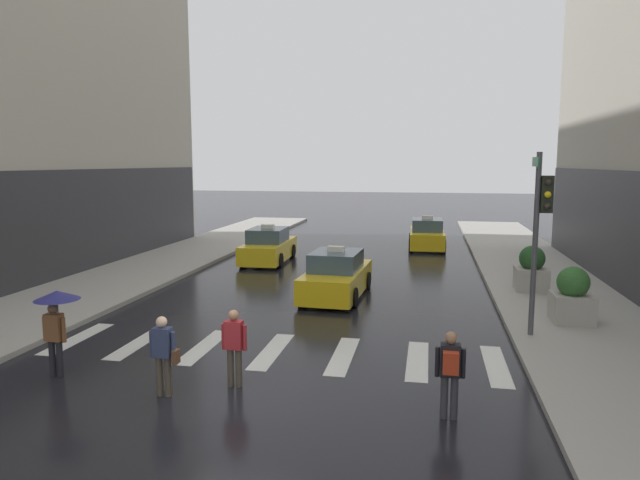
% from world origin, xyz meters
% --- Properties ---
extents(ground_plane, '(160.00, 160.00, 0.00)m').
position_xyz_m(ground_plane, '(0.00, 0.00, 0.00)').
color(ground_plane, black).
extents(crosswalk_markings, '(11.30, 2.80, 0.01)m').
position_xyz_m(crosswalk_markings, '(-0.00, 3.00, 0.00)').
color(crosswalk_markings, silver).
rests_on(crosswalk_markings, ground).
extents(traffic_light_pole, '(0.44, 0.84, 4.80)m').
position_xyz_m(traffic_light_pole, '(6.60, 5.15, 3.26)').
color(traffic_light_pole, '#47474C').
rests_on(traffic_light_pole, curb_right).
extents(taxi_lead, '(2.11, 4.62, 1.80)m').
position_xyz_m(taxi_lead, '(0.65, 9.05, 0.72)').
color(taxi_lead, yellow).
rests_on(taxi_lead, ground).
extents(taxi_second, '(2.02, 4.58, 1.80)m').
position_xyz_m(taxi_second, '(-3.64, 15.36, 0.72)').
color(taxi_second, yellow).
rests_on(taxi_second, ground).
extents(taxi_third, '(2.02, 4.58, 1.80)m').
position_xyz_m(taxi_third, '(3.70, 21.26, 0.72)').
color(taxi_third, yellow).
rests_on(taxi_third, ground).
extents(pedestrian_with_umbrella, '(0.96, 0.96, 1.94)m').
position_xyz_m(pedestrian_with_umbrella, '(-4.12, 0.46, 1.52)').
color(pedestrian_with_umbrella, black).
rests_on(pedestrian_with_umbrella, ground).
extents(pedestrian_with_backpack, '(0.55, 0.43, 1.65)m').
position_xyz_m(pedestrian_with_backpack, '(4.23, -0.07, 0.97)').
color(pedestrian_with_backpack, '#333338').
rests_on(pedestrian_with_backpack, ground).
extents(pedestrian_with_handbag, '(0.60, 0.24, 1.65)m').
position_xyz_m(pedestrian_with_handbag, '(-1.38, -0.07, 0.93)').
color(pedestrian_with_handbag, '#473D33').
rests_on(pedestrian_with_handbag, ground).
extents(pedestrian_plain_coat, '(0.55, 0.24, 1.65)m').
position_xyz_m(pedestrian_plain_coat, '(-0.15, 0.68, 0.94)').
color(pedestrian_plain_coat, '#473D33').
rests_on(pedestrian_plain_coat, ground).
extents(planter_near_corner, '(1.10, 1.10, 1.60)m').
position_xyz_m(planter_near_corner, '(7.87, 6.69, 0.87)').
color(planter_near_corner, '#A8A399').
rests_on(planter_near_corner, curb_right).
extents(planter_mid_block, '(1.10, 1.10, 1.60)m').
position_xyz_m(planter_mid_block, '(7.43, 10.74, 0.87)').
color(planter_mid_block, '#A8A399').
rests_on(planter_mid_block, curb_right).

